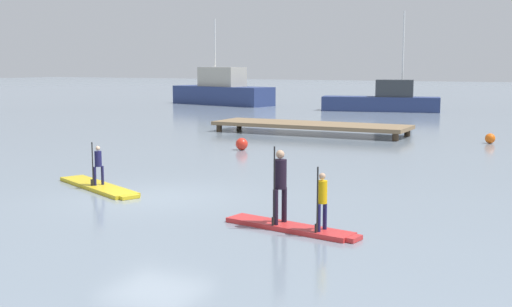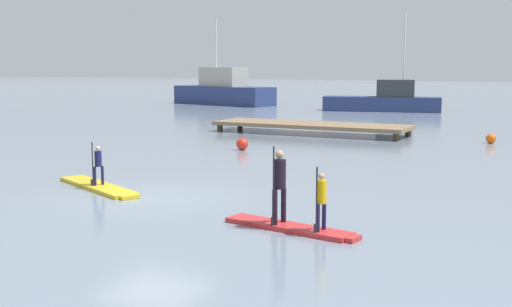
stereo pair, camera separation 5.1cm
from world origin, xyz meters
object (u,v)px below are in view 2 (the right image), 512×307
at_px(paddleboard_near, 99,187).
at_px(paddler_child_solo, 98,163).
at_px(paddler_adult, 279,182).
at_px(fishing_boat_green_midground, 223,91).
at_px(mooring_buoy_far, 491,138).
at_px(paddleboard_far, 291,228).
at_px(mooring_buoy_near, 242,144).
at_px(paddler_child_front, 321,198).
at_px(fishing_boat_white_large, 385,100).

bearing_deg(paddleboard_near, paddler_child_solo, -65.89).
height_order(paddleboard_near, paddler_adult, paddler_adult).
bearing_deg(fishing_boat_green_midground, mooring_buoy_far, -37.90).
distance_m(paddleboard_far, paddler_adult, 0.97).
distance_m(paddler_child_solo, fishing_boat_green_midground, 37.82).
relative_size(paddleboard_far, paddler_adult, 1.89).
xyz_separation_m(paddleboard_near, paddler_adult, (6.24, -1.70, 0.93)).
distance_m(paddleboard_near, paddleboard_far, 6.76).
distance_m(paddleboard_near, mooring_buoy_near, 8.94).
bearing_deg(paddler_child_front, fishing_boat_green_midground, 122.45).
bearing_deg(paddler_adult, mooring_buoy_far, 83.70).
bearing_deg(paddleboard_far, fishing_boat_white_large, 102.92).
distance_m(paddleboard_far, mooring_buoy_near, 12.69).
xyz_separation_m(paddler_child_solo, fishing_boat_white_large, (-1.38, 32.72, 0.10)).
bearing_deg(mooring_buoy_far, paddleboard_near, -117.49).
xyz_separation_m(fishing_boat_white_large, fishing_boat_green_midground, (-14.42, 1.63, 0.35)).
xyz_separation_m(paddler_child_front, fishing_boat_white_large, (-8.61, 34.58, 0.05)).
xyz_separation_m(paddler_child_front, mooring_buoy_near, (-7.57, 10.80, -0.51)).
relative_size(paddler_child_front, fishing_boat_green_midground, 0.13).
bearing_deg(paddleboard_far, paddler_child_front, -10.50).
bearing_deg(mooring_buoy_far, mooring_buoy_near, -141.51).
xyz_separation_m(paddler_child_front, mooring_buoy_far, (0.93, 17.56, -0.54)).
height_order(paddler_child_front, mooring_buoy_near, paddler_child_front).
relative_size(paddler_child_solo, paddleboard_far, 0.39).
xyz_separation_m(paddleboard_near, paddler_child_solo, (0.01, -0.02, 0.65)).
bearing_deg(fishing_boat_green_midground, paddleboard_near, -65.30).
height_order(paddleboard_near, paddler_child_front, paddler_child_front).
xyz_separation_m(paddler_adult, paddler_child_front, (0.99, -0.17, -0.22)).
bearing_deg(mooring_buoy_near, paddler_adult, -58.25).
distance_m(paddler_adult, mooring_buoy_far, 17.51).
bearing_deg(paddleboard_far, paddler_adult, 171.83).
height_order(paddler_child_front, fishing_boat_green_midground, fishing_boat_green_midground).
height_order(paddler_adult, fishing_boat_green_midground, fishing_boat_green_midground).
relative_size(paddler_child_solo, mooring_buoy_far, 2.75).
xyz_separation_m(paddler_child_solo, mooring_buoy_near, (-0.34, 8.95, -0.46)).
height_order(paddleboard_near, fishing_boat_green_midground, fishing_boat_green_midground).
relative_size(paddler_adult, mooring_buoy_near, 3.37).
distance_m(paddleboard_near, mooring_buoy_far, 17.68).
bearing_deg(paddler_child_solo, paddler_child_front, -14.42).
height_order(paddleboard_far, paddler_adult, paddler_adult).
relative_size(paddleboard_far, fishing_boat_white_large, 0.36).
bearing_deg(paddler_child_solo, fishing_boat_green_midground, 114.70).
xyz_separation_m(fishing_boat_white_large, mooring_buoy_near, (1.04, -23.78, -0.56)).
bearing_deg(fishing_boat_white_large, paddleboard_near, -87.60).
height_order(paddler_child_solo, paddler_child_front, paddler_child_front).
height_order(fishing_boat_white_large, fishing_boat_green_midground, fishing_boat_green_midground).
height_order(paddler_adult, mooring_buoy_far, paddler_adult).
relative_size(fishing_boat_green_midground, mooring_buoy_near, 20.33).
bearing_deg(paddler_child_solo, mooring_buoy_near, 92.19).
xyz_separation_m(paddler_child_front, fishing_boat_green_midground, (-23.03, 36.21, 0.40)).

